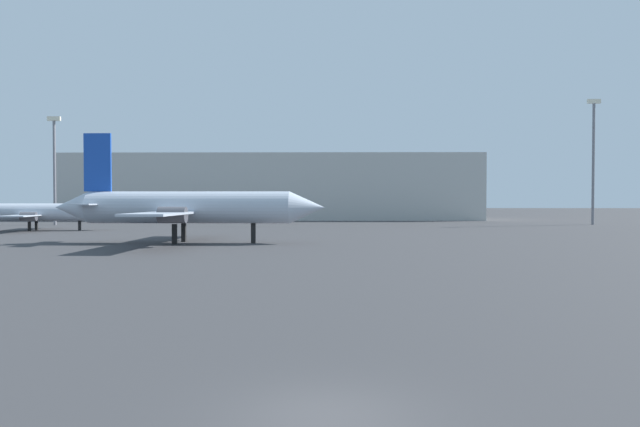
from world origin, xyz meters
TOP-DOWN VIEW (x-y plane):
  - ground_plane at (0.00, 0.00)m, footprint 600.00×600.00m
  - airplane_on_taxiway at (-15.24, 50.24)m, footprint 29.41×25.75m
  - airplane_distant at (-43.76, 74.75)m, footprint 24.27×17.51m
  - light_mast_left at (-50.18, 94.03)m, footprint 2.40×0.50m
  - light_mast_right at (49.42, 96.68)m, footprint 2.40×0.50m
  - terminal_building at (-12.79, 125.55)m, footprint 94.88×20.89m

SIDE VIEW (x-z plane):
  - ground_plane at x=0.00m, z-range 0.00..0.00m
  - airplane_distant at x=-43.76m, z-range -1.80..7.37m
  - airplane_on_taxiway at x=-15.24m, z-range -2.08..9.81m
  - terminal_building at x=-12.79m, z-range 0.00..15.00m
  - light_mast_left at x=-50.18m, z-range 1.27..21.19m
  - light_mast_right at x=49.42m, z-range 1.30..24.61m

